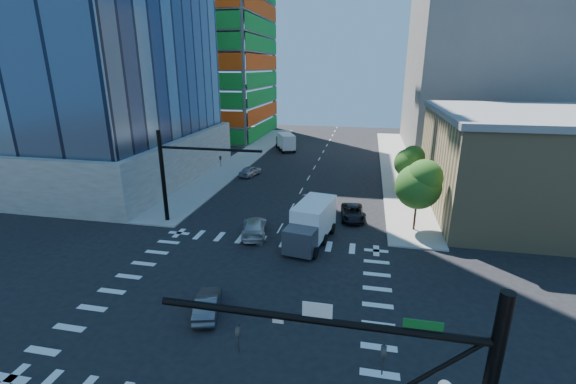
# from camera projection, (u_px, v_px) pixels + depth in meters

# --- Properties ---
(ground) EXTENTS (160.00, 160.00, 0.00)m
(ground) POSITION_uv_depth(u_px,v_px,m) (241.00, 298.00, 25.78)
(ground) COLOR black
(ground) RESTS_ON ground
(road_markings) EXTENTS (20.00, 20.00, 0.01)m
(road_markings) POSITION_uv_depth(u_px,v_px,m) (241.00, 298.00, 25.78)
(road_markings) COLOR silver
(road_markings) RESTS_ON ground
(sidewalk_ne) EXTENTS (5.00, 60.00, 0.15)m
(sidewalk_ne) POSITION_uv_depth(u_px,v_px,m) (396.00, 165.00, 60.61)
(sidewalk_ne) COLOR gray
(sidewalk_ne) RESTS_ON ground
(sidewalk_nw) EXTENTS (5.00, 60.00, 0.15)m
(sidewalk_nw) POSITION_uv_depth(u_px,v_px,m) (245.00, 158.00, 65.41)
(sidewalk_nw) COLOR gray
(sidewalk_nw) RESTS_ON ground
(construction_building) EXTENTS (25.16, 34.50, 70.60)m
(construction_building) POSITION_uv_depth(u_px,v_px,m) (205.00, 18.00, 81.10)
(construction_building) COLOR slate
(construction_building) RESTS_ON ground
(commercial_building) EXTENTS (20.50, 22.50, 10.60)m
(commercial_building) POSITION_uv_depth(u_px,v_px,m) (536.00, 163.00, 39.83)
(commercial_building) COLOR #998459
(commercial_building) RESTS_ON ground
(bg_building_ne) EXTENTS (24.00, 30.00, 28.00)m
(bg_building_ne) POSITION_uv_depth(u_px,v_px,m) (483.00, 72.00, 67.50)
(bg_building_ne) COLOR slate
(bg_building_ne) RESTS_ON ground
(signal_mast_nw) EXTENTS (10.20, 0.40, 9.00)m
(signal_mast_nw) POSITION_uv_depth(u_px,v_px,m) (177.00, 169.00, 36.70)
(signal_mast_nw) COLOR black
(signal_mast_nw) RESTS_ON sidewalk_nw
(tree_south) EXTENTS (4.16, 4.16, 6.82)m
(tree_south) POSITION_uv_depth(u_px,v_px,m) (420.00, 184.00, 34.86)
(tree_south) COLOR #382316
(tree_south) RESTS_ON sidewalk_ne
(tree_north) EXTENTS (3.54, 3.52, 5.78)m
(tree_north) POSITION_uv_depth(u_px,v_px,m) (410.00, 161.00, 46.19)
(tree_north) COLOR #382316
(tree_north) RESTS_ON sidewalk_ne
(car_nb_far) EXTENTS (2.66, 4.99, 1.33)m
(car_nb_far) POSITION_uv_depth(u_px,v_px,m) (352.00, 213.00, 39.09)
(car_nb_far) COLOR black
(car_nb_far) RESTS_ON ground
(car_sb_near) EXTENTS (3.22, 5.55, 1.51)m
(car_sb_near) POSITION_uv_depth(u_px,v_px,m) (254.00, 227.00, 35.35)
(car_sb_near) COLOR silver
(car_sb_near) RESTS_ON ground
(car_sb_mid) EXTENTS (2.64, 4.45, 1.42)m
(car_sb_mid) POSITION_uv_depth(u_px,v_px,m) (250.00, 171.00, 54.61)
(car_sb_mid) COLOR #A6A7AD
(car_sb_mid) RESTS_ON ground
(car_sb_cross) EXTENTS (2.33, 4.14, 1.29)m
(car_sb_cross) POSITION_uv_depth(u_px,v_px,m) (208.00, 304.00, 24.05)
(car_sb_cross) COLOR #4E4D52
(car_sb_cross) RESTS_ON ground
(box_truck_near) EXTENTS (3.93, 7.02, 3.48)m
(box_truck_near) POSITION_uv_depth(u_px,v_px,m) (310.00, 227.00, 33.30)
(box_truck_near) COLOR black
(box_truck_near) RESTS_ON ground
(box_truck_far) EXTENTS (4.82, 6.54, 3.16)m
(box_truck_far) POSITION_uv_depth(u_px,v_px,m) (285.00, 143.00, 71.20)
(box_truck_far) COLOR black
(box_truck_far) RESTS_ON ground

